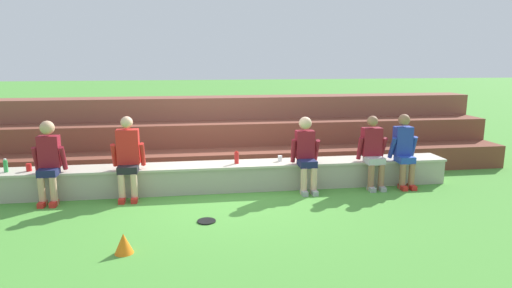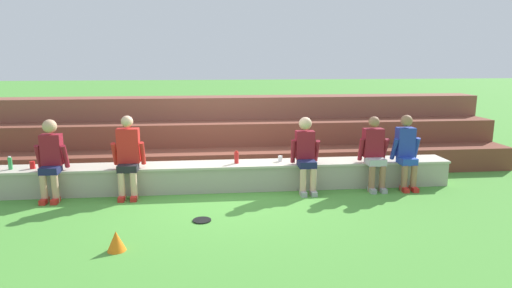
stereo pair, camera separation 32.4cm
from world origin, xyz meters
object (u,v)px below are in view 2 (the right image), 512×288
at_px(frisbee, 202,220).
at_px(sports_cone, 116,241).
at_px(water_bottle_near_left, 10,163).
at_px(plastic_cup_left_end, 280,159).
at_px(person_far_left, 51,157).
at_px(person_left_of_center, 128,155).
at_px(person_center, 306,152).
at_px(person_far_right, 406,150).
at_px(plastic_cup_right_end, 32,165).
at_px(person_right_of_center, 374,151).
at_px(water_bottle_near_right, 236,157).

xyz_separation_m(frisbee, sports_cone, (-1.04, -0.89, 0.12)).
relative_size(water_bottle_near_left, sports_cone, 0.90).
height_order(plastic_cup_left_end, frisbee, plastic_cup_left_end).
bearing_deg(person_far_left, frisbee, -27.04).
bearing_deg(sports_cone, person_left_of_center, 95.56).
distance_m(person_center, person_far_right, 1.85).
bearing_deg(plastic_cup_right_end, person_left_of_center, -8.13).
height_order(person_right_of_center, frisbee, person_right_of_center).
bearing_deg(water_bottle_near_left, sports_cone, -47.21).
height_order(person_far_left, person_far_right, person_far_left).
height_order(water_bottle_near_left, plastic_cup_left_end, water_bottle_near_left).
relative_size(person_far_left, water_bottle_near_right, 5.91).
distance_m(water_bottle_near_right, sports_cone, 2.97).
xyz_separation_m(person_center, frisbee, (-1.82, -1.27, -0.70)).
height_order(person_far_left, plastic_cup_left_end, person_far_left).
height_order(plastic_cup_right_end, plastic_cup_left_end, plastic_cup_right_end).
bearing_deg(person_far_left, person_center, -0.04).
xyz_separation_m(person_far_left, water_bottle_near_left, (-0.76, 0.24, -0.14)).
distance_m(person_center, person_right_of_center, 1.26).
relative_size(person_far_left, plastic_cup_right_end, 10.57).
height_order(water_bottle_near_right, frisbee, water_bottle_near_right).
bearing_deg(person_right_of_center, person_far_right, -3.20).
bearing_deg(sports_cone, frisbee, 40.70).
bearing_deg(plastic_cup_right_end, water_bottle_near_left, -177.56).
bearing_deg(person_far_right, person_center, 179.53).
height_order(person_far_left, frisbee, person_far_left).
bearing_deg(water_bottle_near_left, plastic_cup_left_end, 1.02).
xyz_separation_m(person_left_of_center, person_center, (3.07, -0.02, -0.03)).
bearing_deg(plastic_cup_right_end, person_right_of_center, -2.30).
bearing_deg(person_left_of_center, person_far_right, -0.43).
bearing_deg(person_far_left, person_far_right, -0.17).
bearing_deg(person_left_of_center, sports_cone, -84.44).
relative_size(person_far_left, water_bottle_near_left, 5.87).
bearing_deg(plastic_cup_left_end, sports_cone, -134.58).
distance_m(person_right_of_center, sports_cone, 4.69).
bearing_deg(frisbee, person_far_right, 18.92).
height_order(person_left_of_center, person_right_of_center, person_left_of_center).
height_order(person_right_of_center, water_bottle_near_right, person_right_of_center).
bearing_deg(person_right_of_center, person_far_left, -179.85).
distance_m(person_left_of_center, water_bottle_near_left, 2.03).
xyz_separation_m(person_far_right, plastic_cup_right_end, (-6.58, 0.27, -0.17)).
height_order(water_bottle_near_right, sports_cone, water_bottle_near_right).
height_order(water_bottle_near_right, plastic_cup_right_end, water_bottle_near_right).
xyz_separation_m(person_far_left, person_far_right, (6.17, -0.02, -0.02)).
bearing_deg(sports_cone, person_right_of_center, 27.91).
bearing_deg(water_bottle_near_left, person_center, -2.74).
xyz_separation_m(person_far_left, sports_cone, (1.47, -2.17, -0.60)).
xyz_separation_m(person_far_left, frisbee, (2.50, -1.28, -0.72)).
xyz_separation_m(person_right_of_center, plastic_cup_left_end, (-1.66, 0.31, -0.17)).
bearing_deg(person_center, person_far_left, 179.96).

